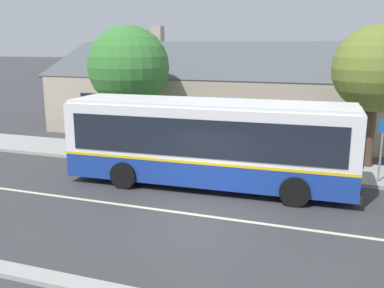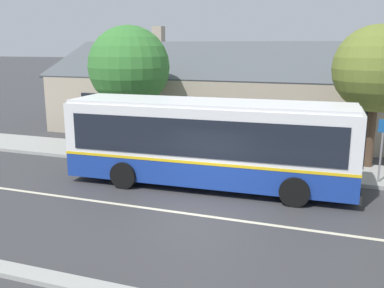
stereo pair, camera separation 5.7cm
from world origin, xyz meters
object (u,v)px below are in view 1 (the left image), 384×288
at_px(street_tree_primary, 379,72).
at_px(street_tree_secondary, 129,67).
at_px(bench_by_building, 126,144).
at_px(bench_down_street, 205,151).
at_px(bike_rack, 76,138).
at_px(transit_bus, 209,141).
at_px(bus_stop_sign, 382,143).

bearing_deg(street_tree_primary, street_tree_secondary, 177.91).
distance_m(bench_by_building, bench_down_street, 4.00).
xyz_separation_m(street_tree_primary, bike_rack, (-13.73, -1.24, -3.43)).
height_order(bench_by_building, bike_rack, bench_by_building).
bearing_deg(bench_down_street, transit_bus, -69.99).
bearing_deg(street_tree_secondary, bus_stop_sign, -12.21).
height_order(bench_by_building, street_tree_primary, street_tree_primary).
xyz_separation_m(transit_bus, bus_stop_sign, (6.05, 2.09, -0.08)).
xyz_separation_m(transit_bus, bike_rack, (-7.84, 2.96, -1.03)).
bearing_deg(bike_rack, bench_by_building, -0.30).
xyz_separation_m(street_tree_secondary, bus_stop_sign, (11.69, -2.53, -2.47)).
relative_size(transit_bus, bench_down_street, 6.25).
relative_size(bus_stop_sign, bike_rack, 2.07).
distance_m(transit_bus, bench_down_street, 3.22).
distance_m(bench_down_street, bike_rack, 6.82).
bearing_deg(street_tree_secondary, bench_by_building, -69.98).
xyz_separation_m(transit_bus, street_tree_secondary, (-5.64, 4.62, 2.39)).
xyz_separation_m(street_tree_primary, bus_stop_sign, (0.17, -2.11, -2.47)).
xyz_separation_m(bench_down_street, street_tree_primary, (6.91, 1.38, 3.54)).
bearing_deg(street_tree_secondary, transit_bus, -39.34).
height_order(street_tree_primary, bike_rack, street_tree_primary).
xyz_separation_m(bus_stop_sign, bike_rack, (-13.90, 0.87, -0.96)).
relative_size(bench_by_building, street_tree_primary, 0.25).
xyz_separation_m(bench_down_street, street_tree_secondary, (-4.61, 1.80, 3.54)).
bearing_deg(bench_down_street, street_tree_secondary, 158.69).
relative_size(transit_bus, bus_stop_sign, 4.47).
bearing_deg(bench_by_building, transit_bus, -30.35).
bearing_deg(bus_stop_sign, street_tree_secondary, 167.79).
relative_size(street_tree_secondary, bike_rack, 5.32).
relative_size(transit_bus, bench_by_building, 7.05).
height_order(transit_bus, bench_by_building, transit_bus).
distance_m(street_tree_primary, street_tree_secondary, 11.53).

